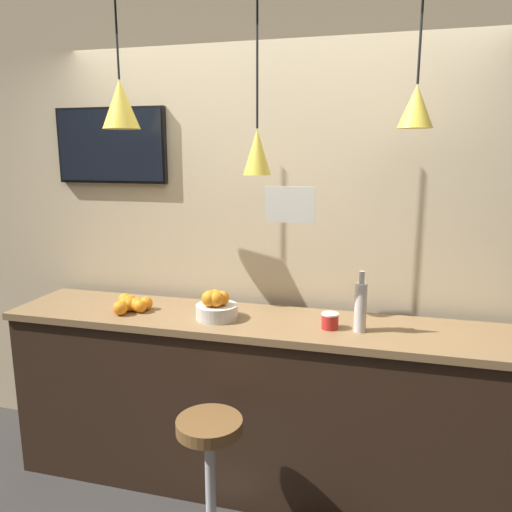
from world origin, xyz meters
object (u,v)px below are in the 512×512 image
at_px(bar_stool, 210,467).
at_px(fruit_bowl, 216,306).
at_px(mounted_tv, 111,146).
at_px(spread_jar, 330,321).
at_px(juice_bottle, 361,306).

bearing_deg(bar_stool, fruit_bowl, 104.96).
relative_size(bar_stool, mounted_tv, 0.93).
distance_m(bar_stool, mounted_tv, 1.96).
height_order(spread_jar, mounted_tv, mounted_tv).
relative_size(fruit_bowl, spread_jar, 2.56).
height_order(fruit_bowl, juice_bottle, juice_bottle).
xyz_separation_m(fruit_bowl, juice_bottle, (0.76, 0.01, 0.06)).
height_order(bar_stool, fruit_bowl, fruit_bowl).
bearing_deg(juice_bottle, fruit_bowl, -179.55).
distance_m(bar_stool, spread_jar, 0.91).
relative_size(juice_bottle, spread_jar, 3.52).
height_order(juice_bottle, mounted_tv, mounted_tv).
relative_size(fruit_bowl, juice_bottle, 0.73).
bearing_deg(juice_bottle, mounted_tv, 166.60).
bearing_deg(spread_jar, juice_bottle, 0.00).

